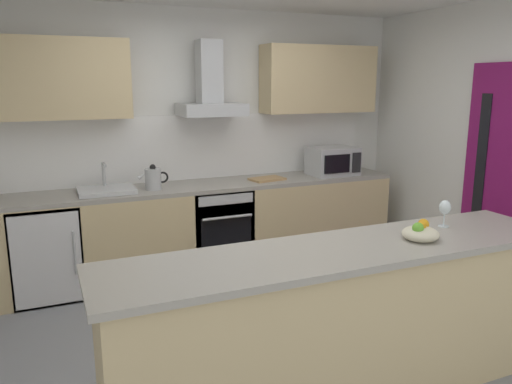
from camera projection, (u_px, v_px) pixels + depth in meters
ground at (275, 343)px, 3.71m from camera, size 5.49×4.80×0.02m
wall_back at (195, 139)px, 5.18m from camera, size 5.49×0.12×2.60m
backsplash_tile at (198, 147)px, 5.14m from camera, size 3.82×0.02×0.66m
counter_back at (208, 228)px, 5.03m from camera, size 3.96×0.60×0.90m
counter_island at (342, 323)px, 2.97m from camera, size 2.88×0.64×0.95m
upper_cabinets at (200, 79)px, 4.85m from camera, size 3.90×0.32×0.70m
side_door at (503, 182)px, 4.39m from camera, size 0.08×0.85×2.05m
oven at (217, 226)px, 5.03m from camera, size 0.60×0.62×0.80m
refrigerator at (47, 250)px, 4.42m from camera, size 0.58×0.60×0.85m
microwave at (333, 161)px, 5.39m from camera, size 0.50×0.38×0.30m
sink at (106, 189)px, 4.54m from camera, size 0.50×0.40×0.26m
kettle at (153, 179)px, 4.64m from camera, size 0.29×0.15×0.24m
range_hood at (210, 92)px, 4.86m from camera, size 0.62×0.45×0.72m
wine_glass at (445, 208)px, 3.25m from camera, size 0.08×0.08×0.18m
fruit_bowl at (420, 233)px, 3.00m from camera, size 0.22×0.22×0.13m
chopping_board at (267, 179)px, 5.12m from camera, size 0.37×0.27×0.02m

